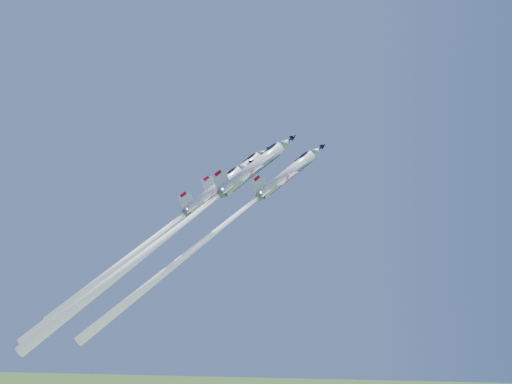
# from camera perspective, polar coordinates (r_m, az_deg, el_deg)

# --- Properties ---
(jet_lead) EXTENTS (37.80, 14.84, 36.69)m
(jet_lead) POSITION_cam_1_polar(r_m,az_deg,el_deg) (95.69, -4.21, -4.08)
(jet_lead) COLOR white
(jet_left) EXTENTS (39.34, 15.29, 38.34)m
(jet_left) POSITION_cam_1_polar(r_m,az_deg,el_deg) (101.79, -9.68, -4.23)
(jet_left) COLOR white
(jet_right) EXTENTS (37.03, 14.59, 35.88)m
(jet_right) POSITION_cam_1_polar(r_m,az_deg,el_deg) (85.94, -8.38, -3.97)
(jet_right) COLOR white
(jet_slot) EXTENTS (30.73, 12.51, 29.37)m
(jet_slot) POSITION_cam_1_polar(r_m,az_deg,el_deg) (94.49, -9.57, -4.06)
(jet_slot) COLOR white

